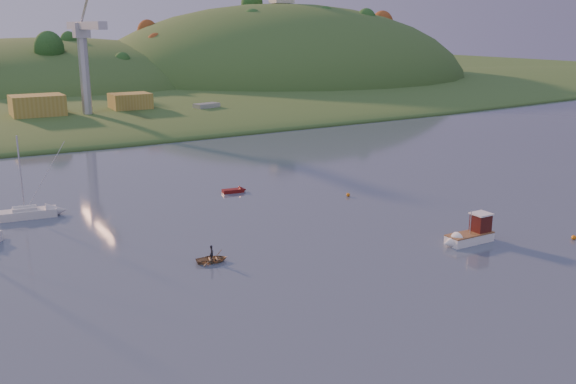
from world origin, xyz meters
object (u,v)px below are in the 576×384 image
fishing_boat (467,235)px  canoe (212,259)px  sailboat_far (25,213)px  red_tender (237,190)px

fishing_boat → canoe: (-25.06, 8.32, -0.56)m
fishing_boat → canoe: fishing_boat is taller
sailboat_far → red_tender: (26.87, -1.70, -0.42)m
fishing_boat → red_tender: fishing_boat is taller
canoe → fishing_boat: bearing=-97.9°
fishing_boat → red_tender: (-11.24, 31.08, -0.64)m
sailboat_far → canoe: (13.05, -24.47, -0.35)m
fishing_boat → sailboat_far: 50.27m
sailboat_far → red_tender: sailboat_far is taller
fishing_boat → sailboat_far: size_ratio=0.64×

